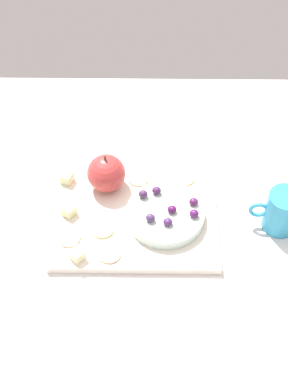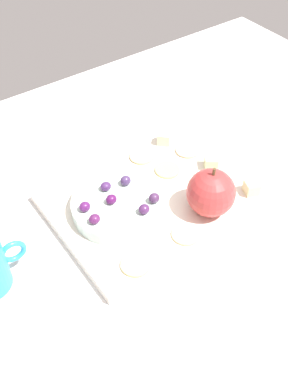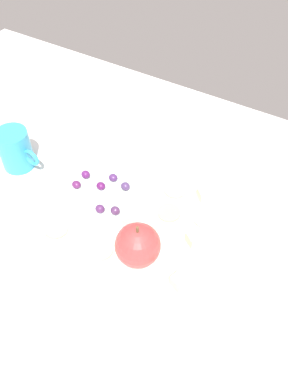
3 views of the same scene
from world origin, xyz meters
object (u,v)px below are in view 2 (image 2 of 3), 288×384
(grape_1, at_px, (93,217))
(grape_3, at_px, (146,208))
(cheese_cube_2, at_px, (211,163))
(cracker_0, at_px, (142,156))
(cracker_1, at_px, (167,170))
(grape_0, at_px, (106,186))
(apple_whole, at_px, (211,193))
(cheese_cube_1, at_px, (252,188))
(cracker_2, at_px, (186,234))
(grape_4, at_px, (126,181))
(platter, at_px, (151,201))
(cracker_3, at_px, (187,150))
(grape_6, at_px, (154,198))
(serving_dish, at_px, (119,205))
(cheese_cube_0, at_px, (164,138))
(cracker_4, at_px, (135,265))
(grape_5, at_px, (85,207))
(grape_2, at_px, (111,199))

(grape_1, bearing_deg, grape_3, 157.50)
(cheese_cube_2, bearing_deg, cracker_0, -48.00)
(cracker_1, relative_size, grape_0, 2.47)
(apple_whole, xyz_separation_m, cracker_1, (-0.00, -0.12, -0.04))
(cheese_cube_1, distance_m, cracker_2, 0.15)
(grape_0, relative_size, grape_4, 1.00)
(platter, xyz_separation_m, cracker_3, (-0.13, -0.06, 0.01))
(apple_whole, distance_m, grape_0, 0.17)
(grape_4, bearing_deg, grape_6, 103.76)
(cracker_0, bearing_deg, cracker_3, 156.02)
(serving_dish, distance_m, cracker_3, 0.19)
(apple_whole, bearing_deg, cheese_cube_0, -103.96)
(grape_6, bearing_deg, grape_3, 24.36)
(cracker_4, distance_m, grape_6, 0.12)
(platter, distance_m, grape_4, 0.06)
(cheese_cube_1, bearing_deg, cracker_2, 3.43)
(grape_3, bearing_deg, cheese_cube_1, 164.72)
(cracker_1, bearing_deg, grape_4, 3.58)
(cheese_cube_1, relative_size, cheese_cube_2, 1.00)
(apple_whole, xyz_separation_m, cheese_cube_2, (-0.07, -0.08, -0.03))
(cracker_3, bearing_deg, grape_6, 31.52)
(cracker_1, distance_m, grape_0, 0.13)
(grape_4, bearing_deg, cracker_0, -140.62)
(cracker_0, bearing_deg, cracker_2, 75.12)
(cheese_cube_0, distance_m, grape_4, 0.16)
(apple_whole, relative_size, cracker_2, 1.77)
(grape_3, bearing_deg, grape_1, -22.50)
(cheese_cube_1, xyz_separation_m, grape_6, (0.16, -0.06, 0.02))
(serving_dish, bearing_deg, grape_6, 141.46)
(cracker_3, distance_m, cracker_4, 0.28)
(platter, relative_size, cracker_1, 7.31)
(cheese_cube_1, distance_m, grape_6, 0.17)
(apple_whole, distance_m, grape_4, 0.14)
(cracker_0, relative_size, grape_5, 2.47)
(grape_1, bearing_deg, apple_whole, 158.06)
(cheese_cube_0, distance_m, cheese_cube_1, 0.20)
(cheese_cube_0, bearing_deg, serving_dish, 30.42)
(grape_1, bearing_deg, cracker_0, -148.14)
(grape_1, bearing_deg, serving_dish, -166.61)
(grape_3, bearing_deg, grape_4, -96.16)
(grape_2, distance_m, grape_3, 0.06)
(grape_1, bearing_deg, cracker_3, -164.97)
(grape_0, xyz_separation_m, grape_2, (0.01, 0.03, 0.00))
(grape_3, height_order, grape_5, same)
(grape_0, bearing_deg, cheese_cube_0, -159.23)
(apple_whole, relative_size, grape_3, 4.37)
(apple_whole, height_order, grape_0, apple_whole)
(apple_whole, height_order, cracker_3, apple_whole)
(cracker_1, height_order, grape_1, grape_1)
(cracker_3, bearing_deg, cheese_cube_2, 95.25)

